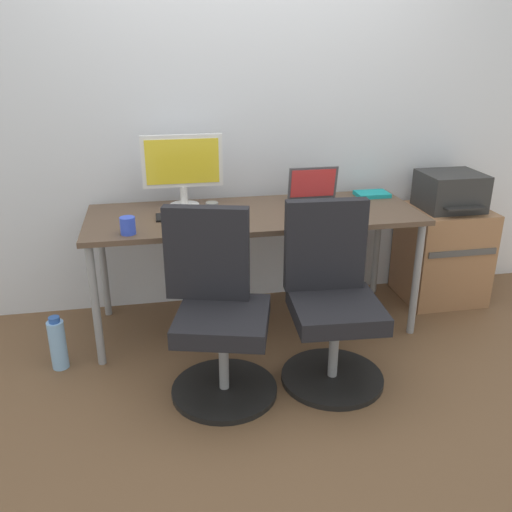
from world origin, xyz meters
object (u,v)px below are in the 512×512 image
(office_chair_left, at_px, (218,314))
(desktop_monitor, at_px, (182,166))
(side_cabinet, at_px, (442,254))
(printer, at_px, (450,191))
(office_chair_right, at_px, (331,303))
(coffee_mug, at_px, (128,226))
(open_laptop, at_px, (316,197))
(water_bottle_on_floor, at_px, (58,344))

(office_chair_left, xyz_separation_m, desktop_monitor, (-0.09, 0.84, 0.56))
(side_cabinet, height_order, printer, printer)
(office_chair_right, distance_m, coffee_mug, 1.13)
(printer, bearing_deg, office_chair_left, -154.65)
(office_chair_left, distance_m, coffee_mug, 0.67)
(office_chair_right, height_order, coffee_mug, office_chair_right)
(open_laptop, bearing_deg, printer, 4.47)
(open_laptop, bearing_deg, coffee_mug, -163.89)
(side_cabinet, relative_size, printer, 1.61)
(side_cabinet, relative_size, coffee_mug, 6.98)
(side_cabinet, distance_m, open_laptop, 1.05)
(office_chair_right, xyz_separation_m, open_laptop, (0.11, 0.70, 0.37))
(side_cabinet, bearing_deg, open_laptop, -175.47)
(side_cabinet, distance_m, desktop_monitor, 1.85)
(water_bottle_on_floor, relative_size, open_laptop, 1.00)
(water_bottle_on_floor, bearing_deg, office_chair_right, -13.24)
(coffee_mug, bearing_deg, desktop_monitor, 54.94)
(printer, xyz_separation_m, coffee_mug, (-2.05, -0.40, 0.02))
(desktop_monitor, bearing_deg, water_bottle_on_floor, -146.07)
(printer, xyz_separation_m, desktop_monitor, (-1.73, 0.07, 0.22))
(printer, bearing_deg, desktop_monitor, 177.84)
(desktop_monitor, bearing_deg, office_chair_right, -50.99)
(office_chair_right, relative_size, water_bottle_on_floor, 3.03)
(office_chair_left, relative_size, open_laptop, 3.03)
(water_bottle_on_floor, distance_m, open_laptop, 1.71)
(printer, relative_size, coffee_mug, 4.35)
(office_chair_left, distance_m, printer, 1.84)
(side_cabinet, relative_size, desktop_monitor, 1.34)
(office_chair_left, xyz_separation_m, water_bottle_on_floor, (-0.84, 0.34, -0.28))
(water_bottle_on_floor, height_order, desktop_monitor, desktop_monitor)
(water_bottle_on_floor, relative_size, coffee_mug, 3.37)
(office_chair_left, bearing_deg, open_laptop, 45.11)
(coffee_mug, bearing_deg, open_laptop, 16.11)
(desktop_monitor, distance_m, open_laptop, 0.83)
(side_cabinet, xyz_separation_m, coffee_mug, (-2.05, -0.40, 0.46))
(office_chair_left, xyz_separation_m, office_chair_right, (0.59, 0.00, 0.00))
(printer, height_order, water_bottle_on_floor, printer)
(side_cabinet, bearing_deg, water_bottle_on_floor, -169.95)
(open_laptop, relative_size, coffee_mug, 3.37)
(side_cabinet, bearing_deg, coffee_mug, -169.07)
(office_chair_left, xyz_separation_m, open_laptop, (0.70, 0.70, 0.37))
(side_cabinet, bearing_deg, printer, -90.00)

